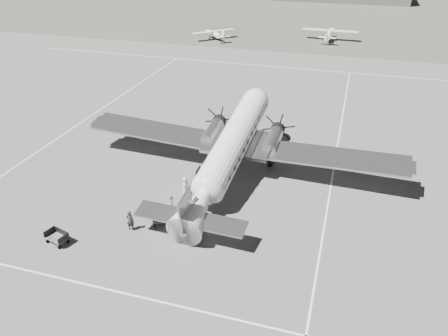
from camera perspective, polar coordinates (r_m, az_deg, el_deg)
ground at (r=39.96m, az=-3.92°, el=-2.17°), size 260.00×260.00×0.00m
taxi_line_near at (r=30.00m, az=-13.53°, el=-15.48°), size 60.00×0.15×0.01m
taxi_line_right at (r=37.97m, az=13.39°, el=-4.81°), size 0.15×80.00×0.01m
taxi_line_left at (r=55.73m, az=-17.95°, el=5.81°), size 0.15×60.00×0.01m
taxi_line_horizon at (r=75.81m, az=6.84°, el=13.00°), size 90.00×0.15×0.01m
grass_infield at (r=129.15m, az=11.66°, el=19.25°), size 260.00×90.00×0.01m
dc3_airliner at (r=39.35m, az=0.84°, el=2.38°), size 32.48×23.25×6.01m
light_plane_left at (r=94.50m, az=-1.21°, el=16.98°), size 12.09×12.14×1.96m
light_plane_right at (r=96.22m, az=13.61°, el=16.56°), size 11.62×9.57×2.34m
baggage_cart_near at (r=34.96m, az=-8.10°, el=-6.58°), size 2.01×1.85×0.93m
baggage_cart_far at (r=34.94m, az=-20.99°, el=-8.49°), size 1.97×1.62×0.97m
ground_crew at (r=34.50m, az=-12.15°, el=-6.72°), size 0.65×0.44×1.73m
ramp_agent at (r=36.29m, az=-6.79°, el=-4.48°), size 0.64×0.78×1.49m
passenger at (r=38.16m, az=-5.10°, el=-2.37°), size 0.67×0.90×1.69m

